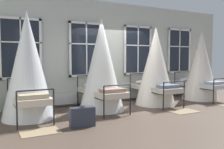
# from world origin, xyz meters

# --- Properties ---
(ground) EXTENTS (21.38, 21.38, 0.00)m
(ground) POSITION_xyz_m (0.00, 0.00, 0.00)
(ground) COLOR #4C3D33
(back_wall_with_windows) EXTENTS (10.13, 0.10, 3.44)m
(back_wall_with_windows) POSITION_xyz_m (0.00, 1.23, 1.72)
(back_wall_with_windows) COLOR #B2B7AD
(back_wall_with_windows) RESTS_ON ground
(window_bank) EXTENTS (7.27, 0.10, 2.62)m
(window_bank) POSITION_xyz_m (-0.00, 1.11, 1.06)
(window_bank) COLOR black
(window_bank) RESTS_ON ground
(cot_first) EXTENTS (1.32, 1.86, 2.72)m
(cot_first) POSITION_xyz_m (-3.04, 0.08, 1.31)
(cot_first) COLOR black
(cot_first) RESTS_ON ground
(cot_second) EXTENTS (1.32, 1.87, 2.68)m
(cot_second) POSITION_xyz_m (-0.98, 0.07, 1.29)
(cot_second) COLOR black
(cot_second) RESTS_ON ground
(cot_third) EXTENTS (1.32, 1.88, 2.55)m
(cot_third) POSITION_xyz_m (0.99, 0.06, 1.23)
(cot_third) COLOR black
(cot_third) RESTS_ON ground
(cot_fourth) EXTENTS (1.32, 1.87, 2.52)m
(cot_fourth) POSITION_xyz_m (3.09, 0.06, 1.21)
(cot_fourth) COLOR black
(cot_fourth) RESTS_ON ground
(rug_first) EXTENTS (0.81, 0.57, 0.01)m
(rug_first) POSITION_xyz_m (-3.04, -1.23, 0.01)
(rug_first) COLOR #8E7A5B
(rug_first) RESTS_ON ground
(rug_third) EXTENTS (0.81, 0.58, 0.01)m
(rug_third) POSITION_xyz_m (1.01, -1.23, 0.01)
(rug_third) COLOR #8E7A5B
(rug_third) RESTS_ON ground
(suitcase_dark) EXTENTS (0.57, 0.25, 0.47)m
(suitcase_dark) POSITION_xyz_m (-2.11, -1.27, 0.22)
(suitcase_dark) COLOR #2D3342
(suitcase_dark) RESTS_ON ground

